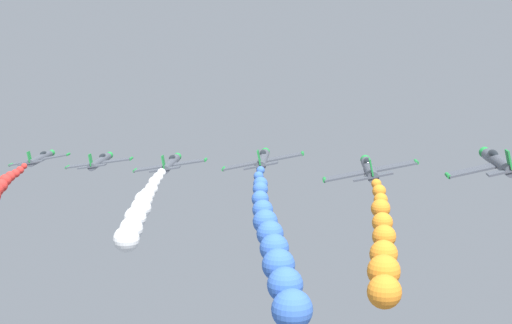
% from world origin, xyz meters
% --- Properties ---
extents(airplane_lead, '(9.46, 10.35, 2.91)m').
position_xyz_m(airplane_lead, '(-35.17, 29.26, 129.97)').
color(airplane_lead, '#474C56').
extents(smoke_trail_lead, '(2.43, 14.54, 3.19)m').
position_xyz_m(smoke_trail_lead, '(-35.07, 12.45, 128.91)').
color(smoke_trail_lead, red).
extents(airplane_left_inner, '(9.51, 10.35, 2.72)m').
position_xyz_m(airplane_left_inner, '(-23.28, 19.63, 131.27)').
color(airplane_left_inner, '#474C56').
extents(airplane_right_inner, '(9.49, 10.35, 2.79)m').
position_xyz_m(airplane_right_inner, '(-11.64, 10.56, 132.68)').
color(airplane_right_inner, '#474C56').
extents(smoke_trail_right_inner, '(2.74, 18.89, 5.35)m').
position_xyz_m(smoke_trail_right_inner, '(-11.86, -8.92, 130.56)').
color(smoke_trail_right_inner, white).
extents(airplane_left_outer, '(9.43, 10.35, 2.99)m').
position_xyz_m(airplane_left_outer, '(0.74, 0.86, 135.00)').
color(airplane_left_outer, '#474C56').
extents(smoke_trail_left_outer, '(5.96, 26.96, 8.03)m').
position_xyz_m(smoke_trail_left_outer, '(3.31, -25.38, 131.28)').
color(smoke_trail_left_outer, blue).
extents(airplane_right_outer, '(9.43, 10.35, 3.01)m').
position_xyz_m(airplane_right_outer, '(11.98, -10.11, 136.02)').
color(airplane_right_outer, '#474C56').
extents(smoke_trail_right_outer, '(2.80, 19.65, 5.66)m').
position_xyz_m(smoke_trail_right_outer, '(11.42, -30.77, 133.38)').
color(smoke_trail_right_outer, orange).
extents(airplane_trailing, '(9.38, 10.35, 3.12)m').
position_xyz_m(airplane_trailing, '(22.60, -18.25, 138.25)').
color(airplane_trailing, '#474C56').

